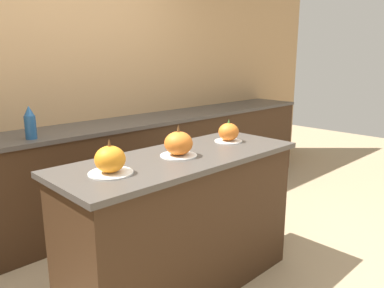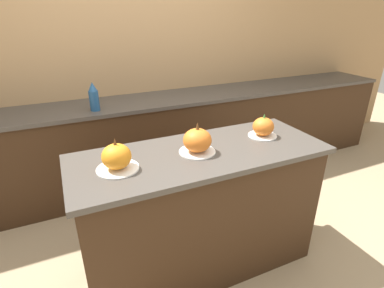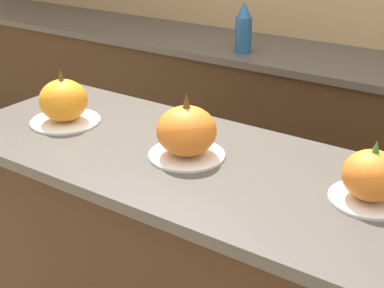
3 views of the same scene
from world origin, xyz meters
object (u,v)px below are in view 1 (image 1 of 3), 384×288
pumpkin_cake_left (110,161)px  pumpkin_cake_center (179,144)px  bottle_tall (30,123)px  pumpkin_cake_right (229,133)px

pumpkin_cake_left → pumpkin_cake_center: 0.50m
pumpkin_cake_left → pumpkin_cake_center: pumpkin_cake_center is taller
pumpkin_cake_left → bottle_tall: size_ratio=0.94×
pumpkin_cake_center → bottle_tall: size_ratio=0.91×
pumpkin_cake_left → pumpkin_cake_right: size_ratio=1.19×
pumpkin_cake_right → bottle_tall: bottle_tall is taller
pumpkin_cake_center → pumpkin_cake_right: bearing=5.0°
pumpkin_cake_left → pumpkin_cake_center: bearing=1.5°
pumpkin_cake_left → pumpkin_cake_right: pumpkin_cake_left is taller
pumpkin_cake_right → pumpkin_cake_center: bearing=-175.0°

